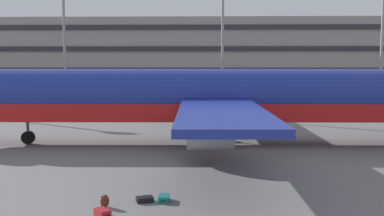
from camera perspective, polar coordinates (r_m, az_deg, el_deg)
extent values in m
plane|color=slate|center=(30.06, 5.30, -5.07)|extent=(600.00, 600.00, 0.00)
cube|color=gray|center=(74.38, 3.08, 6.13)|extent=(156.99, 18.27, 12.29)
cube|color=#2D2D33|center=(65.28, 3.28, 2.14)|extent=(155.42, 0.24, 0.70)
cube|color=#2D2D33|center=(65.16, 3.29, 4.84)|extent=(155.42, 0.24, 0.70)
cube|color=#2D2D33|center=(65.19, 3.31, 7.54)|extent=(155.42, 0.24, 0.70)
cube|color=#2D2D33|center=(65.35, 3.32, 10.23)|extent=(155.42, 0.24, 0.70)
cylinder|color=navy|center=(30.86, 1.07, 1.57)|extent=(31.64, 4.30, 3.68)
cube|color=red|center=(30.95, 1.06, -0.30)|extent=(30.38, 4.20, 1.18)
cube|color=navy|center=(22.49, 3.86, -0.71)|extent=(4.66, 13.35, 0.36)
cube|color=navy|center=(39.35, 2.39, 2.06)|extent=(4.66, 13.35, 0.36)
cylinder|color=#9E9EA3|center=(25.01, 2.36, -3.08)|extent=(2.67, 2.08, 2.02)
cylinder|color=#9E9EA3|center=(37.07, 1.73, -0.20)|extent=(2.67, 2.08, 2.02)
cylinder|color=black|center=(33.31, -20.09, -3.55)|extent=(0.91, 0.37, 0.90)
cylinder|color=slate|center=(33.20, -20.14, -2.24)|extent=(0.20, 0.20, 1.54)
cylinder|color=black|center=(29.71, 3.53, -4.30)|extent=(0.91, 0.37, 0.90)
cylinder|color=slate|center=(29.59, 3.54, -2.83)|extent=(0.20, 0.20, 1.54)
cylinder|color=black|center=(32.79, 3.24, -3.35)|extent=(0.91, 0.37, 0.90)
cylinder|color=slate|center=(32.68, 3.25, -2.01)|extent=(0.20, 0.20, 1.54)
cylinder|color=gray|center=(61.18, -15.94, 9.50)|extent=(0.36, 0.36, 19.74)
cylinder|color=gray|center=(58.54, 3.92, 10.62)|extent=(0.36, 0.36, 21.24)
cylinder|color=gray|center=(62.61, 23.00, 8.50)|extent=(0.36, 0.36, 18.26)
cube|color=black|center=(18.68, -6.02, -11.47)|extent=(0.77, 0.63, 0.21)
cube|color=black|center=(18.61, -7.11, -11.54)|extent=(0.10, 0.22, 0.02)
cube|color=#B21E23|center=(17.23, -11.31, -12.93)|extent=(0.73, 0.76, 0.28)
cube|color=black|center=(16.93, -10.75, -13.26)|extent=(0.17, 0.15, 0.02)
cube|color=#147266|center=(18.69, -3.59, -11.37)|extent=(0.41, 0.67, 0.25)
cube|color=black|center=(18.36, -3.70, -11.70)|extent=(0.21, 0.03, 0.02)
ellipsoid|color=#592619|center=(18.19, -11.01, -11.56)|extent=(0.41, 0.36, 0.49)
ellipsoid|color=#592619|center=(18.14, -10.90, -11.85)|extent=(0.26, 0.21, 0.22)
torus|color=black|center=(18.15, -11.06, -10.76)|extent=(0.07, 0.06, 0.08)
cube|color=black|center=(18.31, -10.82, -11.44)|extent=(0.04, 0.04, 0.42)
cube|color=black|center=(18.24, -11.41, -11.52)|extent=(0.04, 0.04, 0.42)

